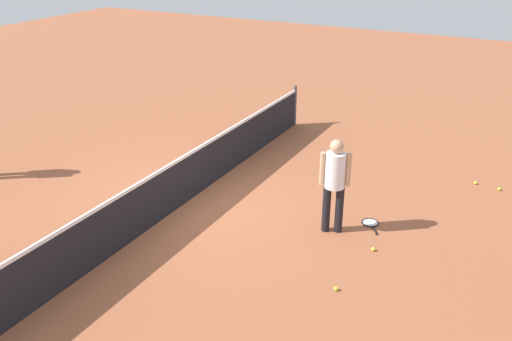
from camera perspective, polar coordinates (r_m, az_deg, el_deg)
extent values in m
plane|color=#9E5638|center=(10.77, -7.06, -3.13)|extent=(40.00, 40.00, 0.00)
cylinder|color=#4C4C51|center=(14.62, 4.03, 6.72)|extent=(0.09, 0.09, 1.07)
cube|color=black|center=(10.57, -7.18, -0.94)|extent=(10.00, 0.02, 0.91)
cube|color=white|center=(10.38, -7.32, 1.49)|extent=(10.00, 0.04, 0.06)
cylinder|color=black|center=(9.58, 7.29, -3.96)|extent=(0.18, 0.18, 0.85)
cylinder|color=black|center=(9.59, 8.61, -4.01)|extent=(0.18, 0.18, 0.85)
cylinder|color=white|center=(9.26, 8.21, 0.03)|extent=(0.44, 0.44, 0.62)
cylinder|color=tan|center=(9.24, 6.88, 0.20)|extent=(0.12, 0.12, 0.58)
cylinder|color=tan|center=(9.26, 9.54, 0.08)|extent=(0.12, 0.12, 0.58)
sphere|color=tan|center=(9.09, 8.36, 2.47)|extent=(0.30, 0.30, 0.23)
torus|color=black|center=(10.13, 11.73, -5.30)|extent=(0.43, 0.43, 0.02)
cylinder|color=silver|center=(10.13, 11.73, -5.30)|extent=(0.37, 0.37, 0.00)
cylinder|color=black|center=(9.89, 12.19, -6.08)|extent=(0.25, 0.18, 0.03)
sphere|color=#C6E033|center=(9.32, 12.04, -7.98)|extent=(0.07, 0.07, 0.07)
sphere|color=#C6E033|center=(8.32, 8.28, -12.01)|extent=(0.07, 0.07, 0.07)
sphere|color=#C6E033|center=(12.21, 21.77, -1.20)|extent=(0.07, 0.07, 0.07)
sphere|color=#C6E033|center=(12.12, 23.87, -1.76)|extent=(0.07, 0.07, 0.07)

